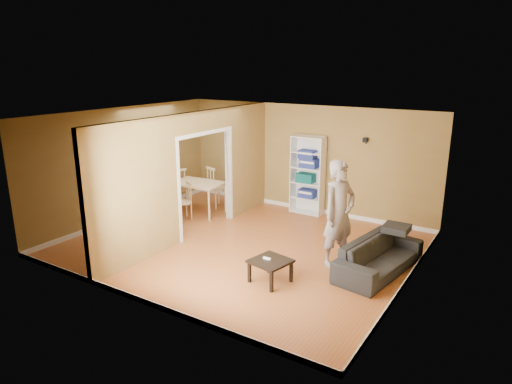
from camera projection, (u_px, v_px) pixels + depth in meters
room_shell at (242, 183)px, 8.85m from camera, size 6.50×6.50×6.50m
partition at (194, 175)px, 9.47m from camera, size 0.22×5.50×2.60m
wall_speaker at (365, 140)px, 10.10m from camera, size 0.10×0.10×0.10m
sofa at (380, 251)px, 7.94m from camera, size 2.11×1.17×0.76m
person at (339, 205)px, 8.04m from camera, size 1.01×0.91×2.27m
bookshelf at (309, 175)px, 10.97m from camera, size 0.80×0.35×1.90m
paper_box_navy_a at (307, 193)px, 11.05m from camera, size 0.40×0.26×0.20m
paper_box_teal at (306, 178)px, 10.98m from camera, size 0.42×0.28×0.22m
paper_box_navy_b at (309, 163)px, 10.84m from camera, size 0.42×0.27×0.21m
paper_box_navy_c at (307, 155)px, 10.81m from camera, size 0.39×0.26×0.20m
coffee_table at (270, 263)px, 7.57m from camera, size 0.59×0.59×0.40m
game_controller at (267, 258)px, 7.59m from camera, size 0.14×0.04×0.03m
dining_table at (198, 186)px, 11.02m from camera, size 1.23×0.82×0.77m
chair_left at (177, 188)px, 11.48m from camera, size 0.63×0.63×1.04m
chair_near at (183, 201)px, 10.64m from camera, size 0.54×0.54×0.88m
chair_far at (217, 186)px, 11.57m from camera, size 0.61×0.61×1.05m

